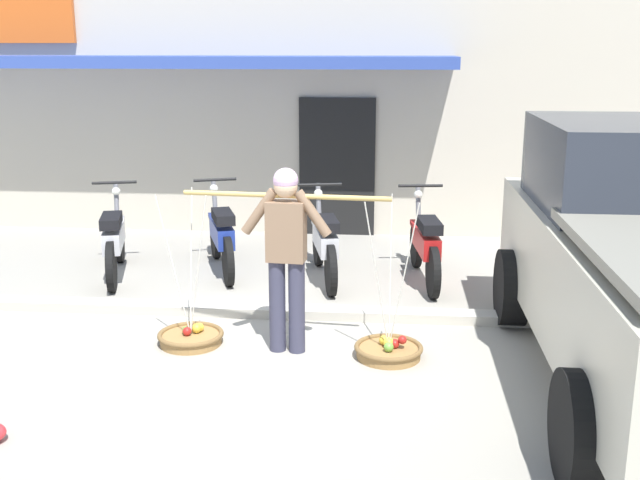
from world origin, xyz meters
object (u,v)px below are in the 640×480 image
Objects in this scene: fruit_basket_right_side at (191,336)px; motorcycle_third_in_row at (324,243)px; motorcycle_second_in_row at (221,236)px; motorcycle_nearest_shop at (114,240)px; fruit_vendor at (286,248)px; motorcycle_end_of_row at (425,245)px; fruit_basket_left_side at (389,349)px.

motorcycle_third_in_row is (1.08, 2.13, 0.38)m from fruit_basket_right_side.
fruit_basket_right_side is at bearing -84.76° from motorcycle_second_in_row.
fruit_basket_right_side is at bearing -54.58° from motorcycle_nearest_shop.
motorcycle_third_in_row is (0.15, 2.20, -0.53)m from fruit_vendor.
motorcycle_nearest_shop is 1.27m from motorcycle_second_in_row.
motorcycle_end_of_row is at bearing -4.77° from motorcycle_second_in_row.
fruit_vendor is 2.65m from motorcycle_end_of_row.
motorcycle_third_in_row is (2.52, 0.09, 0.00)m from motorcycle_nearest_shop.
motorcycle_nearest_shop is at bearing -178.18° from motorcycle_end_of_row.
motorcycle_second_in_row is at bearing 14.75° from motorcycle_nearest_shop.
motorcycle_second_in_row and motorcycle_third_in_row have the same top height.
motorcycle_second_in_row is 0.97× the size of motorcycle_third_in_row.
fruit_basket_left_side reaches higher than motorcycle_end_of_row.
fruit_vendor is at bearing -4.79° from fruit_basket_right_side.
fruit_basket_left_side reaches higher than motorcycle_second_in_row.
fruit_basket_right_side is at bearing -116.84° from motorcycle_third_in_row.
fruit_basket_left_side is 3.28m from motorcycle_second_in_row.
fruit_vendor is 1.28× the size of fruit_basket_right_side.
fruit_basket_left_side is at bearing -33.56° from motorcycle_nearest_shop.
motorcycle_end_of_row is (2.47, -0.21, 0.00)m from motorcycle_second_in_row.
motorcycle_end_of_row is (2.26, 2.15, 0.38)m from fruit_basket_right_side.
fruit_basket_right_side is 0.82× the size of motorcycle_nearest_shop.
motorcycle_third_in_row is at bearing -10.29° from motorcycle_second_in_row.
motorcycle_third_in_row is at bearing -178.65° from motorcycle_end_of_row.
fruit_basket_right_side is 0.80× the size of motorcycle_end_of_row.
fruit_vendor reaches higher than fruit_basket_left_side.
motorcycle_second_in_row is at bearing 169.71° from motorcycle_third_in_row.
motorcycle_second_in_row is 2.48m from motorcycle_end_of_row.
fruit_vendor is 1.07× the size of motorcycle_second_in_row.
fruit_basket_left_side is 3.98m from motorcycle_nearest_shop.
fruit_vendor is 2.27m from motorcycle_third_in_row.
motorcycle_nearest_shop is 1.02× the size of motorcycle_second_in_row.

